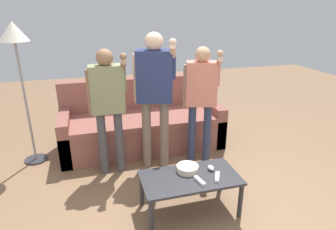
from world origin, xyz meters
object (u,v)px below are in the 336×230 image
at_px(game_remote_nunchuk, 211,168).
at_px(game_remote_wand_near, 217,177).
at_px(game_remote_wand_far, 200,181).
at_px(couch, 142,124).
at_px(player_center, 155,87).
at_px(coffee_table, 190,181).
at_px(snack_bowl, 188,168).
at_px(player_left, 108,99).
at_px(player_right, 201,92).
at_px(floor_lamp, 15,44).

xyz_separation_m(game_remote_nunchuk, game_remote_wand_near, (-0.00, -0.16, -0.01)).
height_order(game_remote_wand_near, game_remote_wand_far, same).
relative_size(couch, game_remote_wand_near, 13.92).
xyz_separation_m(player_center, game_remote_wand_near, (0.35, -1.01, -0.63)).
height_order(coffee_table, player_center, player_center).
relative_size(snack_bowl, game_remote_nunchuk, 2.44).
height_order(snack_bowl, game_remote_wand_near, snack_bowl).
relative_size(couch, player_left, 1.49).
height_order(player_right, game_remote_wand_near, player_right).
relative_size(game_remote_nunchuk, game_remote_wand_near, 0.56).
height_order(couch, game_remote_wand_far, couch).
distance_m(couch, snack_bowl, 1.48).
distance_m(couch, player_right, 1.09).
bearing_deg(player_left, game_remote_wand_far, -56.21).
height_order(couch, game_remote_nunchuk, couch).
height_order(coffee_table, game_remote_wand_near, game_remote_wand_near).
xyz_separation_m(floor_lamp, player_right, (2.03, -0.58, -0.57)).
relative_size(couch, snack_bowl, 10.18).
bearing_deg(floor_lamp, couch, 3.58).
relative_size(player_left, game_remote_wand_near, 9.36).
relative_size(snack_bowl, player_center, 0.13).
xyz_separation_m(player_right, game_remote_wand_far, (-0.40, -1.01, -0.52)).
bearing_deg(snack_bowl, couch, 96.83).
height_order(player_left, game_remote_wand_near, player_left).
relative_size(coffee_table, game_remote_wand_far, 6.05).
xyz_separation_m(couch, game_remote_wand_far, (0.21, -1.68, 0.09)).
bearing_deg(floor_lamp, game_remote_wand_near, -40.90).
height_order(player_left, game_remote_wand_far, player_left).
relative_size(couch, floor_lamp, 1.26).
bearing_deg(floor_lamp, game_remote_wand_far, -44.15).
relative_size(snack_bowl, player_left, 0.15).
height_order(couch, snack_bowl, couch).
bearing_deg(game_remote_nunchuk, game_remote_wand_near, -91.15).
bearing_deg(player_right, player_center, 178.07).
height_order(coffee_table, player_right, player_right).
xyz_separation_m(couch, coffee_table, (0.16, -1.57, 0.02)).
bearing_deg(game_remote_wand_far, game_remote_nunchuk, 42.69).
bearing_deg(floor_lamp, player_right, -15.95).
relative_size(couch, player_right, 1.50).
xyz_separation_m(player_left, player_right, (1.09, -0.03, -0.01)).
relative_size(player_center, player_right, 1.12).
xyz_separation_m(player_left, game_remote_wand_far, (0.70, -1.04, -0.53)).
bearing_deg(snack_bowl, game_remote_wand_far, -79.65).
bearing_deg(game_remote_wand_near, game_remote_nunchuk, 88.85).
distance_m(couch, game_remote_wand_near, 1.71).
height_order(game_remote_nunchuk, player_right, player_right).
bearing_deg(game_remote_nunchuk, player_left, 135.30).
distance_m(couch, player_left, 1.01).
bearing_deg(coffee_table, player_right, 63.46).
height_order(floor_lamp, player_center, floor_lamp).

